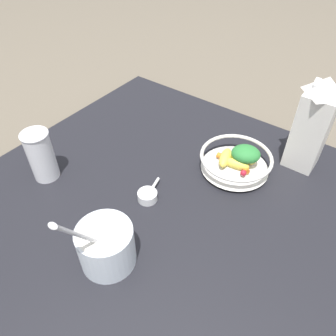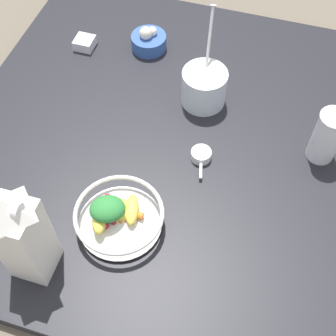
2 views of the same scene
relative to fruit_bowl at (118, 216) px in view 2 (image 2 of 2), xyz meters
name	(u,v)px [view 2 (image 2 of 2)]	position (x,y,z in m)	size (l,w,h in m)	color
ground_plane	(172,146)	(0.28, -0.04, -0.08)	(6.00, 6.00, 0.00)	#665B4C
countertop	(172,142)	(0.28, -0.04, -0.06)	(1.10, 1.10, 0.04)	black
fruit_bowl	(118,216)	(0.00, 0.00, 0.00)	(0.20, 0.20, 0.09)	silver
milk_carton	(22,235)	(-0.14, 0.14, 0.10)	(0.08, 0.08, 0.27)	silver
yogurt_tub	(204,86)	(0.42, -0.09, 0.02)	(0.17, 0.12, 0.24)	silver
drinking_cup	(327,136)	(0.33, -0.41, 0.04)	(0.07, 0.07, 0.15)	white
spice_jar	(85,43)	(0.53, 0.30, -0.02)	(0.06, 0.06, 0.03)	silver
measuring_scoop	(201,155)	(0.23, -0.13, -0.02)	(0.09, 0.05, 0.02)	white
garlic_bowl	(149,41)	(0.58, 0.12, -0.01)	(0.10, 0.10, 0.08)	#3356A3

